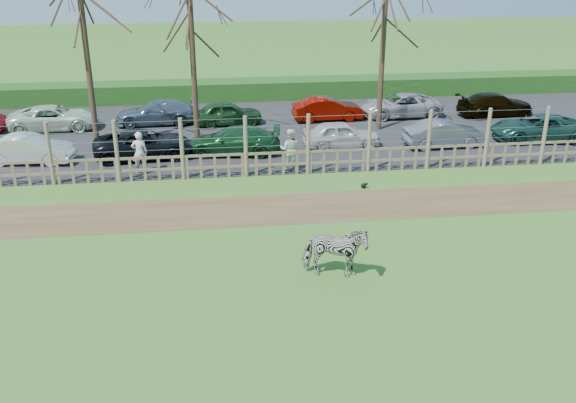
{
  "coord_description": "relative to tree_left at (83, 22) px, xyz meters",
  "views": [
    {
      "loc": [
        -1.34,
        -16.3,
        8.89
      ],
      "look_at": [
        1.0,
        2.5,
        1.1
      ],
      "focal_mm": 40.0,
      "sensor_mm": 36.0,
      "label": 1
    }
  ],
  "objects": [
    {
      "name": "car_4",
      "position": [
        11.04,
        -1.22,
        -4.98
      ],
      "size": [
        3.58,
        1.56,
        1.2
      ],
      "primitive_type": "imported",
      "rotation": [
        0.0,
        0.0,
        1.61
      ],
      "color": "silver",
      "rests_on": "asphalt"
    },
    {
      "name": "car_3",
      "position": [
        6.12,
        -1.6,
        -4.98
      ],
      "size": [
        4.3,
        2.14,
        1.2
      ],
      "primitive_type": "imported",
      "rotation": [
        0.0,
        0.0,
        4.6
      ],
      "color": "#164723",
      "rests_on": "asphalt"
    },
    {
      "name": "visitor_a",
      "position": [
        2.26,
        -3.62,
        -4.71
      ],
      "size": [
        0.67,
        0.47,
        1.72
      ],
      "primitive_type": "imported",
      "rotation": [
        0.0,
        0.0,
        3.24
      ],
      "color": "silver",
      "rests_on": "asphalt"
    },
    {
      "name": "car_2",
      "position": [
        2.27,
        -1.64,
        -4.98
      ],
      "size": [
        4.46,
        2.32,
        1.2
      ],
      "primitive_type": "imported",
      "rotation": [
        0.0,
        0.0,
        1.65
      ],
      "color": "black",
      "rests_on": "asphalt"
    },
    {
      "name": "car_11",
      "position": [
        11.26,
        3.46,
        -4.98
      ],
      "size": [
        3.71,
        1.48,
        1.2
      ],
      "primitive_type": "imported",
      "rotation": [
        0.0,
        0.0,
        1.63
      ],
      "color": "#800B02",
      "rests_on": "asphalt"
    },
    {
      "name": "car_13",
      "position": [
        20.39,
        3.35,
        -4.98
      ],
      "size": [
        4.32,
        2.21,
        1.2
      ],
      "primitive_type": "imported",
      "rotation": [
        0.0,
        0.0,
        1.7
      ],
      "color": "black",
      "rests_on": "asphalt"
    },
    {
      "name": "car_8",
      "position": [
        -2.54,
        3.38,
        -4.98
      ],
      "size": [
        4.45,
        2.3,
        1.2
      ],
      "primitive_type": "imported",
      "rotation": [
        0.0,
        0.0,
        1.64
      ],
      "color": "silver",
      "rests_on": "asphalt"
    },
    {
      "name": "tree_right",
      "position": [
        13.5,
        1.5,
        -0.37
      ],
      "size": [
        4.8,
        4.8,
        7.35
      ],
      "color": "#3D2B1E",
      "rests_on": "ground"
    },
    {
      "name": "crow",
      "position": [
        10.89,
        -6.36,
        -5.51
      ],
      "size": [
        0.27,
        0.2,
        0.22
      ],
      "color": "black",
      "rests_on": "ground"
    },
    {
      "name": "car_5",
      "position": [
        15.7,
        -1.72,
        -4.98
      ],
      "size": [
        3.7,
        1.46,
        1.2
      ],
      "primitive_type": "imported",
      "rotation": [
        0.0,
        0.0,
        1.62
      ],
      "color": "slate",
      "rests_on": "asphalt"
    },
    {
      "name": "car_12",
      "position": [
        15.27,
        3.76,
        -4.98
      ],
      "size": [
        4.37,
        2.1,
        1.2
      ],
      "primitive_type": "imported",
      "rotation": [
        0.0,
        0.0,
        4.74
      ],
      "color": "beige",
      "rests_on": "asphalt"
    },
    {
      "name": "fence",
      "position": [
        6.5,
        -4.5,
        -4.81
      ],
      "size": [
        30.16,
        0.16,
        2.5
      ],
      "color": "brown",
      "rests_on": "ground"
    },
    {
      "name": "car_6",
      "position": [
        20.45,
        -1.3,
        -4.98
      ],
      "size": [
        4.47,
        2.36,
        1.2
      ],
      "primitive_type": "imported",
      "rotation": [
        0.0,
        0.0,
        4.63
      ],
      "color": "#1C443A",
      "rests_on": "asphalt"
    },
    {
      "name": "car_9",
      "position": [
        2.43,
        3.84,
        -4.98
      ],
      "size": [
        4.18,
        1.79,
        1.2
      ],
      "primitive_type": "imported",
      "rotation": [
        0.0,
        0.0,
        4.74
      ],
      "color": "#4E5D70",
      "rests_on": "asphalt"
    },
    {
      "name": "dirt_strip",
      "position": [
        6.5,
        -8.0,
        -5.61
      ],
      "size": [
        34.0,
        2.8,
        0.01
      ],
      "primitive_type": "cube",
      "color": "brown",
      "rests_on": "ground"
    },
    {
      "name": "car_1",
      "position": [
        -2.5,
        -1.75,
        -4.98
      ],
      "size": [
        3.77,
        1.72,
        1.2
      ],
      "primitive_type": "imported",
      "rotation": [
        0.0,
        0.0,
        1.44
      ],
      "color": "white",
      "rests_on": "asphalt"
    },
    {
      "name": "visitor_b",
      "position": [
        8.33,
        -3.98,
        -4.71
      ],
      "size": [
        0.98,
        0.86,
        1.72
      ],
      "primitive_type": "imported",
      "rotation": [
        0.0,
        0.0,
        2.87
      ],
      "color": "beige",
      "rests_on": "asphalt"
    },
    {
      "name": "tree_mid",
      "position": [
        4.5,
        1.0,
        -0.75
      ],
      "size": [
        4.8,
        4.8,
        6.83
      ],
      "color": "#3D2B1E",
      "rests_on": "ground"
    },
    {
      "name": "zebra",
      "position": [
        8.43,
        -13.08,
        -4.83
      ],
      "size": [
        2.01,
        1.26,
        1.57
      ],
      "primitive_type": "imported",
      "rotation": [
        0.0,
        0.0,
        1.33
      ],
      "color": "gray",
      "rests_on": "ground"
    },
    {
      "name": "asphalt",
      "position": [
        6.5,
        2.0,
        -5.6
      ],
      "size": [
        44.0,
        13.0,
        0.04
      ],
      "primitive_type": "cube",
      "color": "#232326",
      "rests_on": "ground"
    },
    {
      "name": "car_10",
      "position": [
        6.03,
        3.25,
        -4.98
      ],
      "size": [
        3.68,
        1.86,
        1.2
      ],
      "primitive_type": "imported",
      "rotation": [
        0.0,
        0.0,
        1.7
      ],
      "color": "#224B22",
      "rests_on": "asphalt"
    },
    {
      "name": "ground",
      "position": [
        6.5,
        -12.5,
        -5.62
      ],
      "size": [
        120.0,
        120.0,
        0.0
      ],
      "primitive_type": "plane",
      "color": "#659547",
      "rests_on": "ground"
    },
    {
      "name": "hedge",
      "position": [
        6.5,
        9.0,
        -5.07
      ],
      "size": [
        46.0,
        2.0,
        1.1
      ],
      "primitive_type": "cube",
      "color": "#1E4716",
      "rests_on": "ground"
    },
    {
      "name": "tree_left",
      "position": [
        0.0,
        0.0,
        0.0
      ],
      "size": [
        4.8,
        4.8,
        7.88
      ],
      "color": "#3D2B1E",
      "rests_on": "ground"
    }
  ]
}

